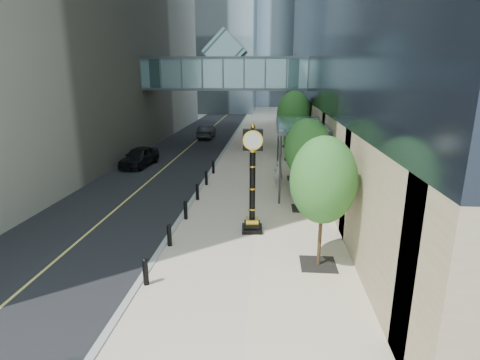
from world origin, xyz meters
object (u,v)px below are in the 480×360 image
object	(u,v)px
street_clock	(252,187)
car_far	(207,132)
pedestrian	(278,174)
car_near	(139,157)

from	to	relation	value
street_clock	car_far	size ratio (longest dim) A/B	1.08
pedestrian	car_near	size ratio (longest dim) A/B	0.38
street_clock	pedestrian	xyz separation A→B (m)	(1.37, 7.61, -1.31)
car_near	car_far	world-z (taller)	car_near
pedestrian	street_clock	bearing A→B (deg)	58.78
street_clock	car_near	bearing A→B (deg)	123.97
pedestrian	car_far	distance (m)	22.13
street_clock	pedestrian	distance (m)	7.84
street_clock	pedestrian	world-z (taller)	street_clock
street_clock	pedestrian	bearing A→B (deg)	75.98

